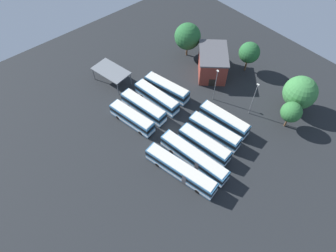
{
  "coord_description": "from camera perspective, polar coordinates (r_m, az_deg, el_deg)",
  "views": [
    {
      "loc": [
        -28.93,
        26.37,
        51.57
      ],
      "look_at": [
        0.53,
        0.86,
        1.47
      ],
      "focal_mm": 31.14,
      "sensor_mm": 36.0,
      "label": 1
    }
  ],
  "objects": [
    {
      "name": "ground_plane",
      "position": [
        64.74,
        0.88,
        -0.69
      ],
      "size": [
        95.75,
        95.75,
        0.0
      ],
      "primitive_type": "plane",
      "color": "black"
    },
    {
      "name": "bus_row0_slot0",
      "position": [
        65.29,
        10.9,
        1.17
      ],
      "size": [
        11.93,
        4.31,
        3.38
      ],
      "color": "teal",
      "rests_on": "ground_plane"
    },
    {
      "name": "bus_row0_slot1",
      "position": [
        62.91,
        9.05,
        -1.1
      ],
      "size": [
        12.1,
        4.69,
        3.38
      ],
      "color": "teal",
      "rests_on": "ground_plane"
    },
    {
      "name": "bus_row0_slot2",
      "position": [
        60.65,
        7.12,
        -3.64
      ],
      "size": [
        11.93,
        4.38,
        3.38
      ],
      "color": "teal",
      "rests_on": "ground_plane"
    },
    {
      "name": "bus_row0_slot3",
      "position": [
        58.72,
        5.09,
        -6.17
      ],
      "size": [
        15.69,
        4.79,
        3.38
      ],
      "color": "teal",
      "rests_on": "ground_plane"
    },
    {
      "name": "bus_row0_slot4",
      "position": [
        57.08,
        2.51,
        -8.66
      ],
      "size": [
        15.68,
        5.83,
        3.38
      ],
      "color": "teal",
      "rests_on": "ground_plane"
    },
    {
      "name": "bus_row1_slot0",
      "position": [
        70.72,
        -0.25,
        7.39
      ],
      "size": [
        11.99,
        5.05,
        3.38
      ],
      "color": "teal",
      "rests_on": "ground_plane"
    },
    {
      "name": "bus_row1_slot1",
      "position": [
        68.64,
        -2.22,
        5.59
      ],
      "size": [
        12.29,
        4.08,
        3.38
      ],
      "color": "teal",
      "rests_on": "ground_plane"
    },
    {
      "name": "bus_row1_slot2",
      "position": [
        66.78,
        -4.82,
        3.69
      ],
      "size": [
        12.09,
        4.5,
        3.38
      ],
      "color": "teal",
      "rests_on": "ground_plane"
    },
    {
      "name": "bus_row1_slot3",
      "position": [
        64.93,
        -7.04,
        1.53
      ],
      "size": [
        11.54,
        4.61,
        3.38
      ],
      "color": "teal",
      "rests_on": "ground_plane"
    },
    {
      "name": "depot_building",
      "position": [
        76.28,
        8.68,
        12.13
      ],
      "size": [
        12.55,
        12.43,
        6.41
      ],
      "color": "maroon",
      "rests_on": "ground_plane"
    },
    {
      "name": "maintenance_shelter",
      "position": [
        73.93,
        -11.1,
        10.51
      ],
      "size": [
        9.89,
        6.77,
        3.75
      ],
      "color": "slate",
      "rests_on": "ground_plane"
    },
    {
      "name": "lamp_post_far_corner",
      "position": [
        66.64,
        16.4,
        5.25
      ],
      "size": [
        0.56,
        0.28,
        9.28
      ],
      "color": "slate",
      "rests_on": "ground_plane"
    },
    {
      "name": "lamp_post_by_building",
      "position": [
        68.04,
        9.27,
        8.06
      ],
      "size": [
        0.56,
        0.28,
        9.05
      ],
      "color": "slate",
      "rests_on": "ground_plane"
    },
    {
      "name": "tree_east_edge",
      "position": [
        67.01,
        22.99,
        2.53
      ],
      "size": [
        4.49,
        4.49,
        7.01
      ],
      "color": "brown",
      "rests_on": "ground_plane"
    },
    {
      "name": "tree_northwest",
      "position": [
        71.04,
        24.44,
        6.0
      ],
      "size": [
        7.4,
        7.4,
        9.06
      ],
      "color": "brown",
      "rests_on": "ground_plane"
    },
    {
      "name": "tree_northeast",
      "position": [
        79.66,
        3.86,
        17.09
      ],
      "size": [
        6.91,
        6.91,
        9.44
      ],
      "color": "brown",
      "rests_on": "ground_plane"
    },
    {
      "name": "tree_north_edge",
      "position": [
        77.35,
        15.63,
        13.67
      ],
      "size": [
        5.24,
        5.24,
        8.3
      ],
      "color": "brown",
      "rests_on": "ground_plane"
    }
  ]
}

